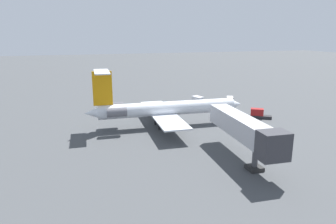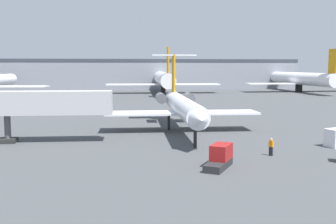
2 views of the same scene
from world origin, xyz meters
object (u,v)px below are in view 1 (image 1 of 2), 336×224
object	(u,v)px
regional_jet	(162,108)
baggage_tug_lead	(230,101)
jet_bridge	(247,130)
ground_crew_marshaller	(228,108)
baggage_tug_trailing	(259,114)
cargo_container_uld	(198,101)

from	to	relation	value
regional_jet	baggage_tug_lead	xyz separation A→B (m)	(12.40, -19.97, -2.61)
regional_jet	jet_bridge	bearing A→B (deg)	-161.85
ground_crew_marshaller	baggage_tug_lead	world-z (taller)	baggage_tug_lead
baggage_tug_lead	baggage_tug_trailing	distance (m)	12.44
regional_jet	cargo_container_uld	world-z (taller)	regional_jet
jet_bridge	baggage_tug_lead	bearing A→B (deg)	-24.65
regional_jet	jet_bridge	world-z (taller)	regional_jet
baggage_tug_lead	cargo_container_uld	bearing A→B (deg)	73.13
baggage_tug_trailing	cargo_container_uld	xyz separation A→B (m)	(14.61, 6.93, 0.12)
regional_jet	jet_bridge	distance (m)	19.13
regional_jet	cargo_container_uld	xyz separation A→B (m)	(14.58, -12.78, -2.49)
jet_bridge	ground_crew_marshaller	xyz separation A→B (m)	(24.07, -10.09, -3.49)
regional_jet	jet_bridge	xyz separation A→B (m)	(-18.15, -5.95, 0.90)
baggage_tug_trailing	baggage_tug_lead	bearing A→B (deg)	-1.21
baggage_tug_lead	baggage_tug_trailing	xyz separation A→B (m)	(-12.43, 0.26, 0.00)
ground_crew_marshaller	baggage_tug_lead	distance (m)	7.58
baggage_tug_lead	jet_bridge	bearing A→B (deg)	155.35
jet_bridge	ground_crew_marshaller	size ratio (longest dim) A/B	9.65
regional_jet	cargo_container_uld	size ratio (longest dim) A/B	9.70
cargo_container_uld	jet_bridge	bearing A→B (deg)	168.21
jet_bridge	ground_crew_marshaller	bearing A→B (deg)	-22.75
ground_crew_marshaller	regional_jet	bearing A→B (deg)	110.23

